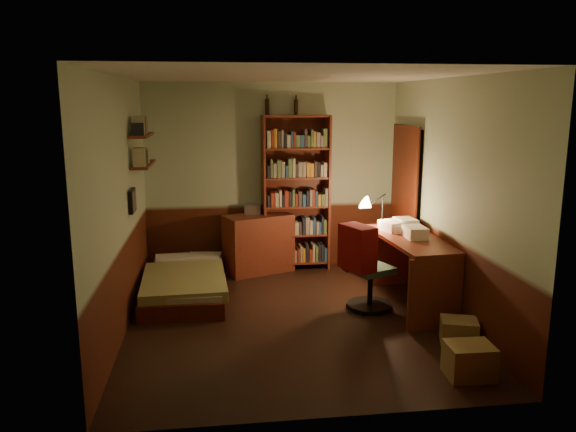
{
  "coord_description": "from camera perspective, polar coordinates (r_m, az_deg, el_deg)",
  "views": [
    {
      "loc": [
        -0.78,
        -5.78,
        2.36
      ],
      "look_at": [
        0.0,
        0.25,
        1.1
      ],
      "focal_mm": 35.0,
      "sensor_mm": 36.0,
      "label": 1
    }
  ],
  "objects": [
    {
      "name": "bed",
      "position": [
        7.01,
        -10.44,
        -5.96
      ],
      "size": [
        0.93,
        1.73,
        0.51
      ],
      "primitive_type": "cube",
      "rotation": [
        0.0,
        0.0,
        -0.01
      ],
      "color": "olive",
      "rests_on": "ground"
    },
    {
      "name": "cardboard_box_b",
      "position": [
        5.89,
        16.97,
        -11.15
      ],
      "size": [
        0.42,
        0.38,
        0.25
      ],
      "primitive_type": "cube",
      "rotation": [
        0.0,
        0.0,
        -0.31
      ],
      "color": "olive",
      "rests_on": "ground"
    },
    {
      "name": "wall_shelf_upper",
      "position": [
        6.94,
        -14.62,
        7.95
      ],
      "size": [
        0.2,
        0.9,
        0.03
      ],
      "primitive_type": "cube",
      "color": "maroon",
      "rests_on": "wall_left"
    },
    {
      "name": "mini_stereo",
      "position": [
        7.83,
        -3.55,
        0.72
      ],
      "size": [
        0.26,
        0.22,
        0.12
      ],
      "primitive_type": "cube",
      "rotation": [
        0.0,
        0.0,
        -0.21
      ],
      "color": "#B2B2B7",
      "rests_on": "dresser"
    },
    {
      "name": "desk_lamp",
      "position": [
        7.02,
        9.6,
        1.09
      ],
      "size": [
        0.16,
        0.16,
        0.54
      ],
      "primitive_type": "cone",
      "rotation": [
        0.0,
        0.0,
        -0.0
      ],
      "color": "black",
      "rests_on": "desk"
    },
    {
      "name": "doorway",
      "position": [
        7.63,
        11.88,
        1.19
      ],
      "size": [
        0.06,
        0.9,
        2.0
      ],
      "primitive_type": "cube",
      "color": "black",
      "rests_on": "ground"
    },
    {
      "name": "wall_front",
      "position": [
        3.99,
        4.2,
        -3.72
      ],
      "size": [
        3.5,
        0.02,
        2.6
      ],
      "primitive_type": "cube",
      "color": "#A5BB94",
      "rests_on": "ground"
    },
    {
      "name": "bottle_left",
      "position": [
        7.77,
        -2.13,
        11.02
      ],
      "size": [
        0.06,
        0.06,
        0.21
      ],
      "primitive_type": "cylinder",
      "rotation": [
        0.0,
        0.0,
        0.03
      ],
      "color": "black",
      "rests_on": "bookshelf"
    },
    {
      "name": "bookshelf",
      "position": [
        7.81,
        0.79,
        2.28
      ],
      "size": [
        0.94,
        0.34,
        2.16
      ],
      "primitive_type": "cube",
      "rotation": [
        0.0,
        0.0,
        0.06
      ],
      "color": "maroon",
      "rests_on": "ground"
    },
    {
      "name": "paper_stack",
      "position": [
        6.86,
        10.5,
        -1.0
      ],
      "size": [
        0.3,
        0.35,
        0.12
      ],
      "primitive_type": "cube",
      "rotation": [
        0.0,
        0.0,
        0.32
      ],
      "color": "silver",
      "rests_on": "desk"
    },
    {
      "name": "wall_back",
      "position": [
        7.9,
        -1.65,
        3.99
      ],
      "size": [
        3.5,
        0.02,
        2.6
      ],
      "primitive_type": "cube",
      "color": "#A5BB94",
      "rests_on": "ground"
    },
    {
      "name": "red_jacket",
      "position": [
        6.03,
        6.91,
        0.98
      ],
      "size": [
        0.35,
        0.48,
        0.5
      ],
      "primitive_type": "cube",
      "rotation": [
        0.0,
        0.0,
        -0.31
      ],
      "color": "maroon",
      "rests_on": "office_chair"
    },
    {
      "name": "cardboard_box_a",
      "position": [
        5.25,
        17.95,
        -13.8
      ],
      "size": [
        0.4,
        0.33,
        0.3
      ],
      "primitive_type": "cube",
      "rotation": [
        0.0,
        0.0,
        -0.03
      ],
      "color": "olive",
      "rests_on": "ground"
    },
    {
      "name": "desk",
      "position": [
        6.71,
        12.36,
        -5.5
      ],
      "size": [
        0.75,
        1.57,
        0.81
      ],
      "primitive_type": "cube",
      "rotation": [
        0.0,
        0.0,
        0.08
      ],
      "color": "maroon",
      "rests_on": "ground"
    },
    {
      "name": "ceiling",
      "position": [
        5.84,
        0.33,
        14.17
      ],
      "size": [
        3.5,
        4.0,
        0.02
      ],
      "primitive_type": "cube",
      "color": "silver",
      "rests_on": "wall_back"
    },
    {
      "name": "framed_picture",
      "position": [
        6.54,
        -15.53,
        1.51
      ],
      "size": [
        0.04,
        0.32,
        0.26
      ],
      "primitive_type": "cube",
      "color": "black",
      "rests_on": "wall_left"
    },
    {
      "name": "wall_shelf_lower",
      "position": [
        6.97,
        -14.47,
        5.08
      ],
      "size": [
        0.2,
        0.9,
        0.03
      ],
      "primitive_type": "cube",
      "color": "maroon",
      "rests_on": "wall_left"
    },
    {
      "name": "office_chair",
      "position": [
        6.48,
        8.41,
        -5.13
      ],
      "size": [
        0.63,
        0.6,
        0.99
      ],
      "primitive_type": "cube",
      "rotation": [
        0.0,
        0.0,
        0.41
      ],
      "color": "#375E47",
      "rests_on": "ground"
    },
    {
      "name": "floor",
      "position": [
        6.29,
        0.3,
        -10.41
      ],
      "size": [
        3.5,
        4.0,
        0.02
      ],
      "primitive_type": "cube",
      "color": "black",
      "rests_on": "ground"
    },
    {
      "name": "wall_right",
      "position": [
        6.4,
        16.13,
        1.71
      ],
      "size": [
        0.02,
        4.0,
        2.6
      ],
      "primitive_type": "cube",
      "color": "#A5BB94",
      "rests_on": "ground"
    },
    {
      "name": "dresser",
      "position": [
        7.81,
        -3.02,
        -2.8
      ],
      "size": [
        1.01,
        0.76,
        0.81
      ],
      "primitive_type": "cube",
      "rotation": [
        0.0,
        0.0,
        0.38
      ],
      "color": "maroon",
      "rests_on": "ground"
    },
    {
      "name": "wall_left",
      "position": [
        5.96,
        -16.72,
        0.96
      ],
      "size": [
        0.02,
        4.0,
        2.6
      ],
      "primitive_type": "cube",
      "color": "#A5BB94",
      "rests_on": "ground"
    },
    {
      "name": "bottle_right",
      "position": [
        7.82,
        0.82,
        11.0
      ],
      "size": [
        0.07,
        0.07,
        0.2
      ],
      "primitive_type": "cylinder",
      "rotation": [
        0.0,
        0.0,
        -0.43
      ],
      "color": "black",
      "rests_on": "bookshelf"
    },
    {
      "name": "door_trim",
      "position": [
        7.62,
        11.63,
        1.18
      ],
      "size": [
        0.02,
        0.98,
        2.08
      ],
      "primitive_type": "cube",
      "color": "#431509",
      "rests_on": "ground"
    }
  ]
}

